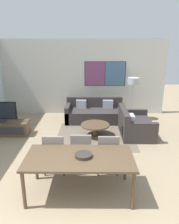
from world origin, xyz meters
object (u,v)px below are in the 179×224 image
object	(u,v)px
coffee_table	(95,127)
dining_table	(79,160)
tv_console	(1,128)
sofa_main	(95,113)
dining_chair_right	(108,151)
floor_lamp	(133,83)
fruit_bowl	(83,155)
dining_chair_left	(54,151)
sofa_side	(133,126)
dining_chair_centre	(81,149)

from	to	relation	value
coffee_table	dining_table	bearing A→B (deg)	-97.12
tv_console	sofa_main	distance (m)	3.12
dining_table	dining_chair_right	world-z (taller)	dining_chair_right
tv_console	floor_lamp	distance (m)	4.54
dining_table	fruit_bowl	bearing A→B (deg)	-3.47
tv_console	dining_table	distance (m)	3.71
dining_table	dining_chair_left	distance (m)	0.87
fruit_bowl	floor_lamp	world-z (taller)	floor_lamp
dining_chair_left	floor_lamp	size ratio (longest dim) A/B	0.58
fruit_bowl	floor_lamp	distance (m)	4.40
tv_console	floor_lamp	size ratio (longest dim) A/B	1.12
dining_chair_left	dining_table	bearing A→B (deg)	-49.76
dining_chair_right	floor_lamp	distance (m)	3.67
fruit_bowl	floor_lamp	xyz separation A→B (m)	(1.59, 4.07, 0.55)
sofa_side	dining_chair_left	xyz separation A→B (m)	(-2.03, -2.06, 0.24)
dining_chair_right	dining_chair_centre	bearing A→B (deg)	172.73
fruit_bowl	floor_lamp	size ratio (longest dim) A/B	0.20
dining_chair_left	dining_chair_centre	bearing A→B (deg)	7.76
dining_chair_centre	floor_lamp	bearing A→B (deg)	63.56
sofa_main	fruit_bowl	xyz separation A→B (m)	(-0.25, -3.96, 0.50)
tv_console	dining_table	bearing A→B (deg)	-46.77
coffee_table	dining_chair_centre	xyz separation A→B (m)	(-0.32, -1.87, 0.24)
sofa_main	dining_chair_left	distance (m)	3.43
tv_console	dining_table	world-z (taller)	dining_table
dining_chair_right	dining_chair_left	bearing A→B (deg)	-179.75
tv_console	dining_chair_left	distance (m)	2.84
sofa_side	sofa_main	bearing A→B (deg)	42.81
sofa_main	dining_chair_right	size ratio (longest dim) A/B	2.27
coffee_table	dining_chair_centre	distance (m)	1.91
dining_table	dining_chair_left	world-z (taller)	dining_chair_left
dining_table	dining_chair_centre	bearing A→B (deg)	90.00
sofa_main	coffee_table	xyz separation A→B (m)	(0.00, -1.36, 0.01)
fruit_bowl	dining_table	bearing A→B (deg)	176.53
sofa_side	fruit_bowl	size ratio (longest dim) A/B	4.57
dining_chair_right	fruit_bowl	world-z (taller)	dining_chair_right
dining_chair_centre	floor_lamp	distance (m)	3.81
dining_chair_right	fruit_bowl	size ratio (longest dim) A/B	2.90
dining_chair_centre	floor_lamp	world-z (taller)	floor_lamp
dining_chair_centre	dining_chair_right	bearing A→B (deg)	-7.27
dining_table	floor_lamp	size ratio (longest dim) A/B	1.25
sofa_side	floor_lamp	size ratio (longest dim) A/B	0.92
tv_console	floor_lamp	xyz separation A→B (m)	(4.18, 1.38, 1.11)
sofa_main	coffee_table	size ratio (longest dim) A/B	2.39
dining_chair_right	fruit_bowl	distance (m)	0.86
tv_console	sofa_side	size ratio (longest dim) A/B	1.22
sofa_side	dining_table	world-z (taller)	sofa_side
tv_console	coffee_table	world-z (taller)	tv_console
sofa_main	floor_lamp	distance (m)	1.70
dining_chair_right	fruit_bowl	xyz separation A→B (m)	(-0.48, -0.66, 0.26)
dining_chair_right	sofa_main	bearing A→B (deg)	93.96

